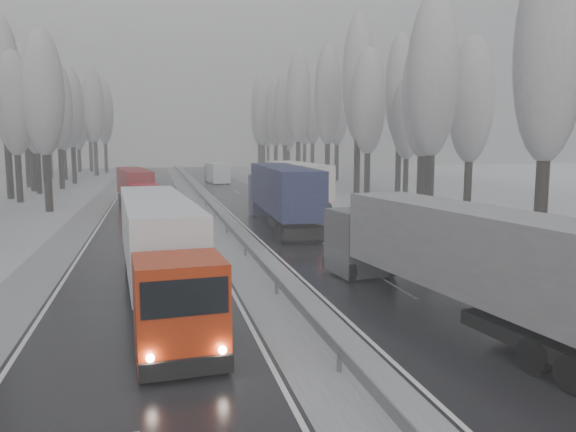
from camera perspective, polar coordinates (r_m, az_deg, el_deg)
name	(u,v)px	position (r m, az deg, el deg)	size (l,w,h in m)	color
carriageway_right	(294,226)	(41.44, 0.64, -1.04)	(7.50, 200.00, 0.03)	black
carriageway_left	(148,231)	(40.23, -14.03, -1.52)	(7.50, 200.00, 0.03)	black
median_slush	(223,229)	(40.50, -6.58, -1.28)	(3.00, 200.00, 0.04)	#A6A8AE
shoulder_right	(357,224)	(42.90, 7.07, -0.79)	(2.40, 200.00, 0.04)	#A6A8AE
shoulder_left	(73,234)	(40.60, -21.03, -1.72)	(2.40, 200.00, 0.04)	#A6A8AE
median_guardrail	(223,221)	(40.40, -6.59, -0.47)	(0.12, 200.00, 0.76)	slate
tree_16	(550,53)	(32.49, 25.06, 14.76)	(3.60, 3.60, 16.53)	black
tree_18	(433,77)	(41.74, 14.50, 13.50)	(3.60, 3.60, 16.58)	black
tree_19	(471,101)	(47.80, 18.12, 11.04)	(3.60, 3.60, 14.57)	black
tree_20	(423,95)	(50.43, 13.56, 11.83)	(3.60, 3.60, 15.71)	black
tree_21	(426,79)	(55.16, 13.81, 13.37)	(3.60, 3.60, 18.62)	black
tree_22	(368,102)	(59.60, 8.17, 11.36)	(3.60, 3.60, 15.86)	black
tree_23	(407,119)	(65.68, 12.02, 9.63)	(3.60, 3.60, 13.55)	black
tree_24	(358,79)	(65.21, 7.16, 13.64)	(3.60, 3.60, 20.49)	black
tree_25	(400,90)	(71.46, 11.32, 12.48)	(3.60, 3.60, 19.44)	black
tree_26	(328,96)	(74.66, 4.08, 12.06)	(3.60, 3.60, 18.78)	black
tree_27	(368,105)	(80.74, 8.14, 11.14)	(3.60, 3.60, 17.62)	black
tree_28	(298,98)	(84.61, 1.06, 11.91)	(3.60, 3.60, 19.62)	black
tree_29	(337,107)	(90.45, 5.02, 10.99)	(3.60, 3.60, 18.11)	black
tree_30	(285,109)	(94.04, -0.32, 10.79)	(3.60, 3.60, 17.86)	black
tree_31	(313,108)	(99.41, 2.53, 10.87)	(3.60, 3.60, 18.58)	black
tree_32	(276,114)	(101.35, -1.26, 10.36)	(3.60, 3.60, 17.33)	black
tree_33	(288,125)	(105.87, -0.04, 9.21)	(3.60, 3.60, 14.33)	black
tree_34	(263,114)	(108.14, -2.54, 10.28)	(3.60, 3.60, 17.63)	black
tree_35	(305,114)	(114.12, 1.69, 10.34)	(3.60, 3.60, 18.25)	black
tree_36	(260,109)	(118.12, -2.83, 10.85)	(3.60, 3.60, 20.23)	black
tree_37	(289,122)	(123.38, 0.07, 9.58)	(3.60, 3.60, 16.37)	black
tree_38	(259,118)	(128.74, -2.95, 9.94)	(3.60, 3.60, 17.97)	black
tree_39	(268,124)	(133.16, -2.06, 9.37)	(3.60, 3.60, 16.19)	black
tree_62	(43,94)	(54.43, -23.63, 11.31)	(3.60, 3.60, 16.04)	black
tree_64	(14,104)	(64.03, -26.04, 10.16)	(3.60, 3.60, 15.42)	black
tree_65	(4,82)	(68.51, -26.93, 12.06)	(3.60, 3.60, 19.48)	black
tree_66	(35,111)	(73.43, -24.32, 9.73)	(3.60, 3.60, 15.23)	black
tree_67	(29,102)	(77.68, -24.83, 10.43)	(3.60, 3.60, 17.09)	black
tree_68	(58,106)	(79.88, -22.31, 10.26)	(3.60, 3.60, 16.65)	black
tree_69	(24,95)	(84.76, -25.24, 11.08)	(3.60, 3.60, 19.35)	black
tree_70	(71,109)	(89.82, -21.17, 10.13)	(3.60, 3.60, 17.09)	black
tree_71	(41,99)	(94.59, -23.79, 10.81)	(3.60, 3.60, 19.61)	black
tree_72	(63,120)	(99.37, -21.92, 9.06)	(3.60, 3.60, 15.11)	black
tree_73	(48,112)	(103.82, -23.23, 9.66)	(3.60, 3.60, 17.22)	black
tree_74	(94,106)	(109.76, -19.14, 10.52)	(3.60, 3.60, 19.68)	black
tree_75	(44,110)	(114.89, -23.52, 9.82)	(3.60, 3.60, 18.60)	black
tree_76	(104,113)	(118.97, -18.18, 9.95)	(3.60, 3.60, 18.55)	black
tree_77	(78,127)	(123.41, -20.60, 8.49)	(3.60, 3.60, 14.32)	black
tree_78	(89,111)	(125.88, -19.56, 10.03)	(3.60, 3.60, 19.55)	black
tree_79	(78,119)	(130.09, -20.57, 9.19)	(3.60, 3.60, 17.07)	black
truck_grey_tarp	(451,252)	(20.60, 16.22, -3.54)	(4.54, 15.81, 4.02)	#4D4D52
truck_blue_box	(281,192)	(40.79, -0.75, 2.50)	(3.47, 17.55, 4.48)	#212050
truck_cream_box	(293,181)	(53.34, 0.49, 3.56)	(3.38, 16.72, 4.26)	beige
box_truck_distant	(217,173)	(85.53, -7.26, 4.38)	(3.16, 8.35, 3.05)	silver
truck_red_white	(159,243)	(22.34, -12.98, -2.67)	(3.53, 15.58, 3.97)	#A72609
truck_red_red	(136,186)	(53.68, -15.23, 2.94)	(4.14, 14.36, 3.65)	red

